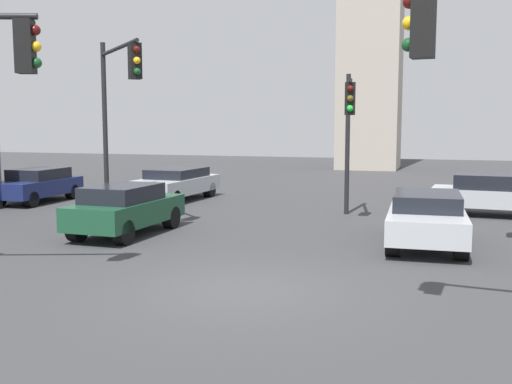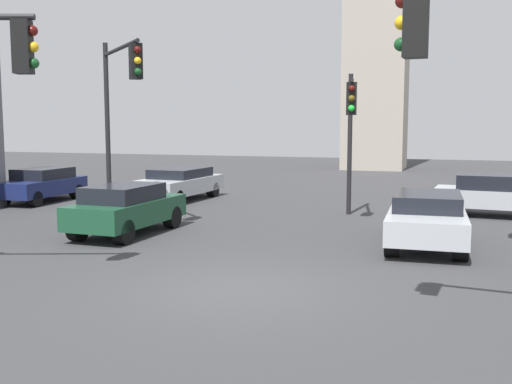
% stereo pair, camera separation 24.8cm
% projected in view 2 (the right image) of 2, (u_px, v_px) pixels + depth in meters
% --- Properties ---
extents(ground_plane, '(90.31, 90.31, 0.00)m').
position_uv_depth(ground_plane, '(239.00, 289.00, 11.40)').
color(ground_plane, '#38383A').
extents(traffic_light_1, '(2.92, 2.87, 5.87)m').
position_uv_depth(traffic_light_1, '(119.00, 93.00, 18.42)').
color(traffic_light_1, black).
rests_on(traffic_light_1, ground_plane).
extents(traffic_light_4, '(0.67, 2.63, 4.90)m').
position_uv_depth(traffic_light_4, '(351.00, 118.00, 19.40)').
color(traffic_light_4, black).
rests_on(traffic_light_4, ground_plane).
extents(car_0, '(1.87, 4.03, 1.45)m').
position_uv_depth(car_0, '(126.00, 208.00, 17.02)').
color(car_0, '#19472D').
rests_on(car_0, ground_plane).
extents(car_3, '(2.26, 4.85, 1.33)m').
position_uv_depth(car_3, '(179.00, 183.00, 24.73)').
color(car_3, '#ADB2B7').
rests_on(car_3, ground_plane).
extents(car_4, '(2.07, 4.50, 1.37)m').
position_uv_depth(car_4, '(427.00, 218.00, 15.42)').
color(car_4, '#ADB2B7').
rests_on(car_4, ground_plane).
extents(car_6, '(1.87, 4.01, 1.37)m').
position_uv_depth(car_6, '(42.00, 184.00, 24.24)').
color(car_6, navy).
rests_on(car_6, ground_plane).
extents(car_7, '(4.56, 2.18, 1.44)m').
position_uv_depth(car_7, '(500.00, 194.00, 20.29)').
color(car_7, '#ADB2B7').
rests_on(car_7, ground_plane).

